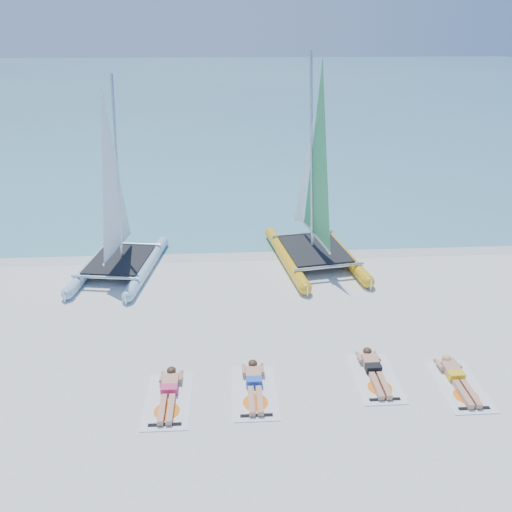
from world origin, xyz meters
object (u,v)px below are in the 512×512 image
at_px(sunbather_a, 169,391).
at_px(towel_c, 376,378).
at_px(catamaran_blue, 115,216).
at_px(towel_a, 168,400).
at_px(catamaran_yellow, 312,195).
at_px(sunbather_b, 254,383).
at_px(sunbather_c, 374,369).
at_px(towel_d, 459,386).
at_px(sunbather_d, 457,377).
at_px(towel_b, 255,392).

height_order(sunbather_a, towel_c, sunbather_a).
height_order(catamaran_blue, towel_a, catamaran_blue).
bearing_deg(catamaran_yellow, sunbather_b, -117.27).
bearing_deg(sunbather_b, sunbather_c, 6.65).
bearing_deg(sunbather_b, sunbather_a, -175.29).
bearing_deg(catamaran_yellow, towel_c, -94.92).
xyz_separation_m(sunbather_a, towel_d, (6.66, -0.09, -0.11)).
relative_size(sunbather_a, towel_c, 0.93).
height_order(sunbather_b, sunbather_d, same).
bearing_deg(sunbather_d, towel_d, -90.00).
xyz_separation_m(catamaran_blue, towel_d, (8.92, -6.63, -1.90)).
bearing_deg(towel_a, towel_c, 5.88).
height_order(towel_b, sunbather_d, sunbather_d).
relative_size(catamaran_blue, sunbather_d, 3.71).
bearing_deg(catamaran_yellow, catamaran_blue, 178.19).
height_order(towel_d, sunbather_d, sunbather_d).
height_order(catamaran_yellow, sunbather_a, catamaran_yellow).
bearing_deg(sunbather_d, catamaran_yellow, 107.82).
xyz_separation_m(catamaran_yellow, towel_b, (-2.41, -7.38, -2.21)).
bearing_deg(sunbather_c, catamaran_yellow, 93.94).
bearing_deg(sunbather_c, towel_c, -90.00).
relative_size(catamaran_yellow, sunbather_a, 4.08).
distance_m(catamaran_blue, sunbather_a, 7.15).
bearing_deg(sunbather_d, sunbather_a, -179.11).
distance_m(sunbather_b, towel_d, 4.74).
bearing_deg(towel_d, towel_a, -179.11).
bearing_deg(catamaran_blue, sunbather_b, -48.43).
bearing_deg(towel_b, towel_d, -0.67).
xyz_separation_m(towel_c, sunbather_c, (0.00, 0.19, 0.11)).
relative_size(sunbather_b, towel_c, 0.93).
bearing_deg(sunbather_a, towel_d, -0.76).
xyz_separation_m(towel_a, sunbather_b, (1.93, 0.35, 0.11)).
xyz_separation_m(sunbather_b, towel_c, (2.88, 0.14, -0.11)).
bearing_deg(sunbather_b, towel_d, -2.99).
distance_m(towel_a, sunbather_c, 4.85).
height_order(towel_a, towel_b, same).
distance_m(catamaran_blue, catamaran_yellow, 6.65).
relative_size(catamaran_yellow, sunbather_c, 4.08).
bearing_deg(sunbather_d, towel_b, -178.34).
xyz_separation_m(catamaran_blue, towel_c, (7.06, -6.24, -1.90)).
bearing_deg(towel_b, sunbather_c, 10.39).
bearing_deg(towel_b, sunbather_a, 179.01).
relative_size(catamaran_blue, sunbather_a, 3.71).
height_order(towel_a, sunbather_b, sunbather_b).
height_order(towel_a, sunbather_c, sunbather_c).
bearing_deg(towel_d, towel_b, 179.33).
distance_m(towel_b, towel_d, 4.73).
height_order(towel_b, towel_c, same).
xyz_separation_m(towel_b, towel_c, (2.88, 0.34, 0.00)).
distance_m(catamaran_yellow, towel_b, 8.07).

